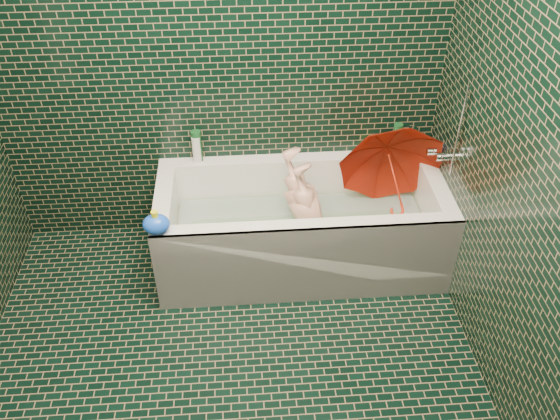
{
  "coord_description": "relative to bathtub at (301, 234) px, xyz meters",
  "views": [
    {
      "loc": [
        0.11,
        -1.71,
        2.59
      ],
      "look_at": [
        0.31,
        0.82,
        0.56
      ],
      "focal_mm": 38.0,
      "sensor_mm": 36.0,
      "label": 1
    }
  ],
  "objects": [
    {
      "name": "floor",
      "position": [
        -0.45,
        -1.01,
        -0.21
      ],
      "size": [
        2.8,
        2.8,
        0.0
      ],
      "primitive_type": "plane",
      "color": "black",
      "rests_on": "ground"
    },
    {
      "name": "wall_back",
      "position": [
        -0.45,
        0.39,
        1.04
      ],
      "size": [
        2.8,
        0.0,
        2.8
      ],
      "primitive_type": "plane",
      "rotation": [
        1.57,
        0.0,
        0.0
      ],
      "color": "black",
      "rests_on": "floor"
    },
    {
      "name": "wall_right",
      "position": [
        0.85,
        -1.01,
        1.04
      ],
      "size": [
        0.0,
        2.8,
        2.8
      ],
      "primitive_type": "plane",
      "rotation": [
        1.57,
        0.0,
        -1.57
      ],
      "color": "black",
      "rests_on": "floor"
    },
    {
      "name": "bathtub",
      "position": [
        0.0,
        0.0,
        0.0
      ],
      "size": [
        1.7,
        0.75,
        0.55
      ],
      "color": "white",
      "rests_on": "floor"
    },
    {
      "name": "bath_mat",
      "position": [
        0.0,
        0.02,
        -0.06
      ],
      "size": [
        1.35,
        0.47,
        0.01
      ],
      "primitive_type": "cube",
      "color": "green",
      "rests_on": "bathtub"
    },
    {
      "name": "water",
      "position": [
        0.0,
        0.02,
        0.09
      ],
      "size": [
        1.48,
        0.53,
        0.0
      ],
      "primitive_type": "cube",
      "color": "silver",
      "rests_on": "bathtub"
    },
    {
      "name": "faucet",
      "position": [
        0.81,
        0.01,
        0.56
      ],
      "size": [
        0.18,
        0.19,
        0.55
      ],
      "color": "silver",
      "rests_on": "wall_right"
    },
    {
      "name": "child",
      "position": [
        0.07,
        0.01,
        0.1
      ],
      "size": [
        1.02,
        0.51,
        0.45
      ],
      "primitive_type": "imported",
      "rotation": [
        -1.33,
        0.0,
        -1.39
      ],
      "color": "#EDAB94",
      "rests_on": "bathtub"
    },
    {
      "name": "umbrella",
      "position": [
        0.55,
        0.03,
        0.37
      ],
      "size": [
        0.72,
        0.76,
        0.8
      ],
      "primitive_type": "imported",
      "rotation": [
        0.28,
        -0.22,
        -0.05
      ],
      "color": "red",
      "rests_on": "bathtub"
    },
    {
      "name": "soap_bottle_a",
      "position": [
        0.79,
        0.34,
        0.34
      ],
      "size": [
        0.1,
        0.1,
        0.26
      ],
      "primitive_type": "imported",
      "rotation": [
        0.0,
        0.0,
        -0.03
      ],
      "color": "white",
      "rests_on": "bathtub"
    },
    {
      "name": "soap_bottle_b",
      "position": [
        0.8,
        0.32,
        0.34
      ],
      "size": [
        0.11,
        0.11,
        0.18
      ],
      "primitive_type": "imported",
      "rotation": [
        0.0,
        0.0,
        0.34
      ],
      "color": "#411C6A",
      "rests_on": "bathtub"
    },
    {
      "name": "soap_bottle_c",
      "position": [
        0.61,
        0.34,
        0.34
      ],
      "size": [
        0.13,
        0.13,
        0.15
      ],
      "primitive_type": "imported",
      "rotation": [
        0.0,
        0.0,
        -0.07
      ],
      "color": "#154C23",
      "rests_on": "bathtub"
    },
    {
      "name": "bottle_right_tall",
      "position": [
        0.62,
        0.33,
        0.45
      ],
      "size": [
        0.06,
        0.06,
        0.21
      ],
      "primitive_type": "cylinder",
      "rotation": [
        0.0,
        0.0,
        -0.02
      ],
      "color": "#154C23",
      "rests_on": "bathtub"
    },
    {
      "name": "bottle_right_pump",
      "position": [
        0.7,
        0.32,
        0.44
      ],
      "size": [
        0.06,
        0.06,
        0.2
      ],
      "primitive_type": "cylinder",
      "rotation": [
        0.0,
        0.0,
        0.24
      ],
      "color": "silver",
      "rests_on": "bathtub"
    },
    {
      "name": "bottle_left_tall",
      "position": [
        -0.61,
        0.36,
        0.44
      ],
      "size": [
        0.07,
        0.07,
        0.21
      ],
      "primitive_type": "cylinder",
      "rotation": [
        0.0,
        0.0,
        -0.24
      ],
      "color": "#154C23",
      "rests_on": "bathtub"
    },
    {
      "name": "bottle_left_short",
      "position": [
        -0.61,
        0.34,
        0.43
      ],
      "size": [
        0.06,
        0.06,
        0.17
      ],
      "primitive_type": "cylinder",
      "rotation": [
        0.0,
        0.0,
        -0.24
      ],
      "color": "white",
      "rests_on": "bathtub"
    },
    {
      "name": "rubber_duck",
      "position": [
        0.46,
        0.32,
        0.38
      ],
      "size": [
        0.11,
        0.09,
        0.09
      ],
      "rotation": [
        0.0,
        0.0,
        0.39
      ],
      "color": "yellow",
      "rests_on": "bathtub"
    },
    {
      "name": "bath_toy",
      "position": [
        -0.8,
        -0.32,
        0.4
      ],
      "size": [
        0.17,
        0.16,
        0.14
      ],
      "rotation": [
        0.0,
        0.0,
        -0.34
      ],
      "color": "blue",
      "rests_on": "bathtub"
    }
  ]
}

